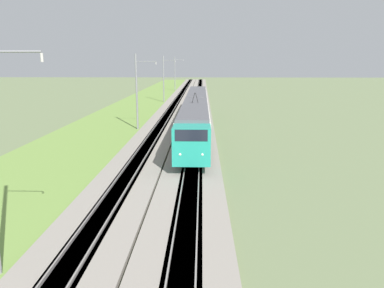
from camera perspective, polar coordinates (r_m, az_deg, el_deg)
The scene contains 9 objects.
ballast_main at distance 56.52m, azimuth -3.83°, elevation 4.18°, with size 240.00×4.40×0.30m.
ballast_adjacent at distance 56.28m, azimuth 0.78°, elevation 4.18°, with size 240.00×4.40×0.30m.
track_main at distance 56.52m, azimuth -3.83°, elevation 4.19°, with size 240.00×1.57×0.45m.
track_adjacent at distance 56.28m, azimuth 0.78°, elevation 4.19°, with size 240.00×1.57×0.45m.
grass_verge at distance 57.33m, azimuth -9.43°, elevation 4.07°, with size 240.00×13.55×0.12m.
passenger_train at distance 46.71m, azimuth 0.63°, elevation 5.22°, with size 41.78×2.85×5.05m.
catenary_mast_mid at distance 45.94m, azimuth -8.36°, elevation 7.93°, with size 0.22×2.56×9.15m.
catenary_mast_far at distance 77.75m, azimuth -4.31°, elevation 9.90°, with size 0.22×2.56×9.41m.
catenary_mast_distant at distance 109.77m, azimuth -2.60°, elevation 10.72°, with size 0.22×2.56×9.72m.
Camera 1 is at (-5.70, -5.27, 8.20)m, focal length 35.00 mm.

